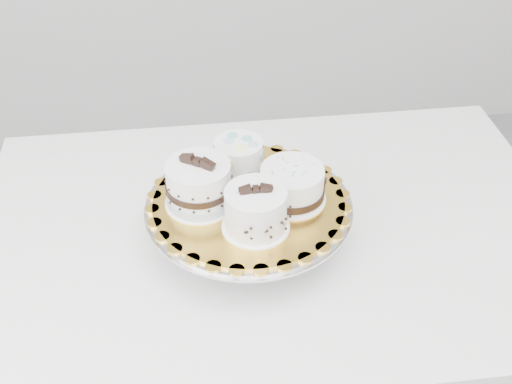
{
  "coord_description": "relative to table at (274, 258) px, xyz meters",
  "views": [
    {
      "loc": [
        -0.02,
        -0.64,
        1.57
      ],
      "look_at": [
        0.09,
        0.23,
        0.87
      ],
      "focal_mm": 45.0,
      "sensor_mm": 36.0,
      "label": 1
    }
  ],
  "objects": [
    {
      "name": "cake_ribbon",
      "position": [
        0.02,
        -0.05,
        0.22
      ],
      "size": [
        0.14,
        0.14,
        0.07
      ],
      "rotation": [
        0.0,
        0.0,
        -0.35
      ],
      "color": "white",
      "rests_on": "cake_board"
    },
    {
      "name": "cake_board",
      "position": [
        -0.05,
        -0.04,
        0.19
      ],
      "size": [
        0.35,
        0.35,
        0.01
      ],
      "primitive_type": "cylinder",
      "rotation": [
        0.0,
        0.0,
        0.03
      ],
      "color": "gold",
      "rests_on": "cake_stand"
    },
    {
      "name": "cake_stand",
      "position": [
        -0.05,
        -0.04,
        0.15
      ],
      "size": [
        0.37,
        0.37,
        0.1
      ],
      "color": "gray",
      "rests_on": "table"
    },
    {
      "name": "table",
      "position": [
        0.0,
        0.0,
        0.0
      ],
      "size": [
        1.15,
        0.76,
        0.75
      ],
      "rotation": [
        0.0,
        0.0,
        0.0
      ],
      "color": "silver",
      "rests_on": "floor"
    },
    {
      "name": "cake_swirl",
      "position": [
        -0.05,
        -0.11,
        0.23
      ],
      "size": [
        0.12,
        0.12,
        0.09
      ],
      "rotation": [
        0.0,
        0.0,
        0.01
      ],
      "color": "white",
      "rests_on": "cake_board"
    },
    {
      "name": "cake_dots",
      "position": [
        -0.06,
        0.04,
        0.22
      ],
      "size": [
        0.12,
        0.12,
        0.07
      ],
      "rotation": [
        0.0,
        0.0,
        0.38
      ],
      "color": "white",
      "rests_on": "cake_board"
    },
    {
      "name": "cake_banded",
      "position": [
        -0.14,
        -0.04,
        0.23
      ],
      "size": [
        0.16,
        0.16,
        0.1
      ],
      "rotation": [
        0.0,
        0.0,
        -0.59
      ],
      "color": "white",
      "rests_on": "cake_board"
    }
  ]
}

